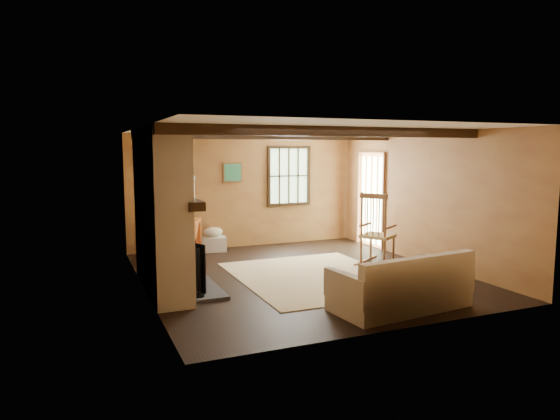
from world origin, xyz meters
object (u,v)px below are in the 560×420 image
sofa (403,289)px  laundry_basket (213,244)px  armchair (175,239)px  fireplace (163,216)px  rocking_chair (377,234)px

sofa → laundry_basket: 4.79m
sofa → armchair: (-2.16, 4.20, 0.12)m
fireplace → sofa: size_ratio=1.24×
rocking_chair → armchair: rocking_chair is taller
sofa → laundry_basket: sofa is taller
sofa → rocking_chair: bearing=57.8°
rocking_chair → sofa: 2.67m
laundry_basket → armchair: size_ratio=0.59×
fireplace → rocking_chair: fireplace is taller
rocking_chair → laundry_basket: rocking_chair is taller
rocking_chair → laundry_basket: (-2.47, 2.23, -0.40)m
fireplace → laundry_basket: bearing=60.2°
laundry_basket → rocking_chair: bearing=-42.0°
fireplace → laundry_basket: fireplace is taller
laundry_basket → sofa: bearing=-74.1°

